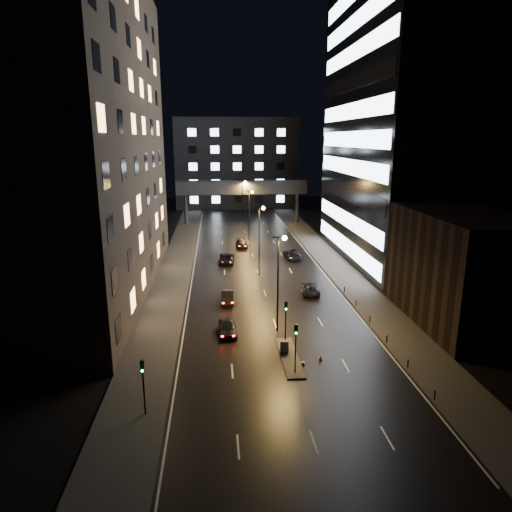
% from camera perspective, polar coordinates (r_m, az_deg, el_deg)
% --- Properties ---
extents(ground, '(160.00, 160.00, 0.00)m').
position_cam_1_polar(ground, '(78.29, -0.45, 0.12)').
color(ground, black).
rests_on(ground, ground).
extents(sidewalk_left, '(5.00, 110.00, 0.15)m').
position_cam_1_polar(sidewalk_left, '(73.48, -9.89, -1.01)').
color(sidewalk_left, '#383533').
rests_on(sidewalk_left, ground).
extents(sidewalk_right, '(5.00, 110.00, 0.15)m').
position_cam_1_polar(sidewalk_right, '(75.53, 9.36, -0.56)').
color(sidewalk_right, '#383533').
rests_on(sidewalk_right, ground).
extents(building_left, '(15.00, 48.00, 40.00)m').
position_cam_1_polar(building_left, '(61.81, -21.12, 14.08)').
color(building_left, '#2D2319').
rests_on(building_left, ground).
extents(building_right_low, '(10.00, 18.00, 12.00)m').
position_cam_1_polar(building_right_low, '(53.39, 24.41, -1.41)').
color(building_right_low, black).
rests_on(building_right_low, ground).
extents(building_right_glass, '(20.00, 36.00, 45.00)m').
position_cam_1_polar(building_right_glass, '(78.12, 19.16, 15.97)').
color(building_right_glass, black).
rests_on(building_right_glass, ground).
extents(building_far, '(34.00, 14.00, 25.00)m').
position_cam_1_polar(building_far, '(133.91, -2.51, 11.51)').
color(building_far, '#333335').
rests_on(building_far, ground).
extents(skybridge, '(30.00, 3.00, 10.00)m').
position_cam_1_polar(skybridge, '(106.35, -1.78, 8.50)').
color(skybridge, '#333335').
rests_on(skybridge, ground).
extents(median_island, '(1.60, 8.00, 0.15)m').
position_cam_1_polar(median_island, '(42.77, 4.19, -12.47)').
color(median_island, '#383533').
rests_on(median_island, ground).
extents(traffic_signal_near, '(0.28, 0.34, 4.40)m').
position_cam_1_polar(traffic_signal_near, '(43.76, 3.74, -7.48)').
color(traffic_signal_near, black).
rests_on(traffic_signal_near, median_island).
extents(traffic_signal_far, '(0.28, 0.34, 4.40)m').
position_cam_1_polar(traffic_signal_far, '(38.79, 4.99, -10.49)').
color(traffic_signal_far, black).
rests_on(traffic_signal_far, median_island).
extents(traffic_signal_corner, '(0.28, 0.34, 4.40)m').
position_cam_1_polar(traffic_signal_corner, '(34.30, -13.94, -14.72)').
color(traffic_signal_corner, black).
rests_on(traffic_signal_corner, ground).
extents(bollard_row, '(0.12, 25.12, 0.90)m').
position_cam_1_polar(bollard_row, '(48.98, 14.99, -8.85)').
color(bollard_row, black).
rests_on(bollard_row, ground).
extents(streetlight_near, '(1.45, 0.50, 10.15)m').
position_cam_1_polar(streetlight_near, '(45.91, 2.98, -1.90)').
color(streetlight_near, black).
rests_on(streetlight_near, ground).
extents(streetlight_mid_a, '(1.45, 0.50, 10.15)m').
position_cam_1_polar(streetlight_mid_a, '(65.20, 0.54, 3.04)').
color(streetlight_mid_a, black).
rests_on(streetlight_mid_a, ground).
extents(streetlight_mid_b, '(1.45, 0.50, 10.15)m').
position_cam_1_polar(streetlight_mid_b, '(84.82, -0.79, 5.72)').
color(streetlight_mid_b, black).
rests_on(streetlight_mid_b, ground).
extents(streetlight_far, '(1.45, 0.50, 10.15)m').
position_cam_1_polar(streetlight_far, '(104.59, -1.62, 7.38)').
color(streetlight_far, black).
rests_on(streetlight_far, ground).
extents(car_away_a, '(2.00, 4.38, 1.45)m').
position_cam_1_polar(car_away_a, '(47.18, -3.60, -8.90)').
color(car_away_a, black).
rests_on(car_away_a, ground).
extents(car_away_b, '(1.61, 4.31, 1.41)m').
position_cam_1_polar(car_away_b, '(55.85, -3.60, -5.14)').
color(car_away_b, black).
rests_on(car_away_b, ground).
extents(car_away_c, '(2.80, 5.33, 1.43)m').
position_cam_1_polar(car_away_c, '(73.15, -3.74, -0.37)').
color(car_away_c, black).
rests_on(car_away_c, ground).
extents(car_away_d, '(2.17, 4.80, 1.36)m').
position_cam_1_polar(car_away_d, '(83.82, -1.80, 1.55)').
color(car_away_d, black).
rests_on(car_away_d, ground).
extents(car_toward_a, '(2.81, 5.03, 1.33)m').
position_cam_1_polar(car_toward_a, '(59.51, 6.83, -4.01)').
color(car_toward_a, black).
rests_on(car_toward_a, ground).
extents(car_toward_b, '(2.54, 5.63, 1.60)m').
position_cam_1_polar(car_toward_b, '(76.18, 4.54, 0.28)').
color(car_toward_b, black).
rests_on(car_toward_b, ground).
extents(utility_cabinet, '(0.80, 0.57, 1.12)m').
position_cam_1_polar(utility_cabinet, '(43.20, 3.56, -11.23)').
color(utility_cabinet, '#4A4A4C').
rests_on(utility_cabinet, median_island).
extents(cone_a, '(0.43, 0.43, 0.52)m').
position_cam_1_polar(cone_a, '(42.52, 8.04, -12.48)').
color(cone_a, red).
rests_on(cone_a, ground).
extents(cone_b, '(0.48, 0.48, 0.48)m').
position_cam_1_polar(cone_b, '(41.49, 5.90, -13.16)').
color(cone_b, orange).
rests_on(cone_b, ground).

